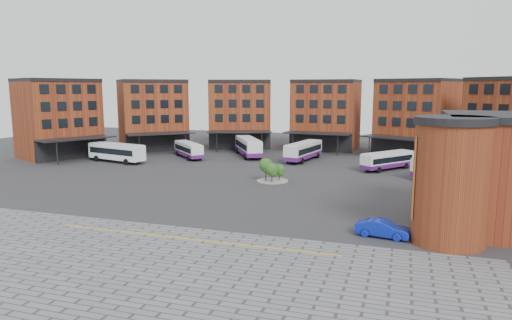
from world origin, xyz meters
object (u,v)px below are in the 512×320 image
(bus_d, at_px, (304,151))
(bus_e, at_px, (387,160))
(tree_island, at_px, (271,170))
(bus_b, at_px, (189,150))
(bus_c, at_px, (248,146))
(bus_a, at_px, (116,151))
(blue_car, at_px, (383,229))
(bus_f, at_px, (446,166))

(bus_d, bearing_deg, bus_e, -8.48)
(tree_island, bearing_deg, bus_b, 141.70)
(tree_island, distance_m, bus_d, 19.86)
(tree_island, relative_size, bus_c, 0.36)
(bus_c, height_order, bus_d, bus_c)
(bus_a, xyz_separation_m, bus_e, (45.46, 6.81, -0.39))
(tree_island, height_order, blue_car, tree_island)
(bus_c, bearing_deg, tree_island, -93.83)
(bus_d, bearing_deg, bus_f, -11.84)
(bus_d, bearing_deg, bus_b, -160.14)
(bus_a, distance_m, bus_b, 12.91)
(bus_c, distance_m, blue_car, 49.31)
(bus_b, bearing_deg, bus_e, -47.28)
(tree_island, distance_m, bus_b, 26.48)
(tree_island, bearing_deg, bus_e, 44.76)
(bus_a, distance_m, bus_e, 45.97)
(tree_island, xyz_separation_m, bus_c, (-10.84, 21.72, 0.19))
(bus_a, xyz_separation_m, blue_car, (46.33, -27.74, -1.18))
(bus_b, bearing_deg, bus_d, -35.39)
(bus_f, relative_size, blue_car, 2.18)
(bus_c, xyz_separation_m, blue_car, (26.63, -41.48, -1.13))
(bus_b, height_order, blue_car, bus_b)
(bus_e, xyz_separation_m, blue_car, (0.87, -34.56, -0.79))
(bus_d, relative_size, blue_car, 2.58)
(tree_island, bearing_deg, bus_c, 116.53)
(bus_c, height_order, bus_e, bus_c)
(bus_a, height_order, bus_f, bus_a)
(bus_c, height_order, blue_car, bus_c)
(bus_c, bearing_deg, bus_a, -175.46)
(bus_f, bearing_deg, bus_c, -154.05)
(tree_island, height_order, bus_f, tree_island)
(bus_e, bearing_deg, bus_c, -157.14)
(bus_b, distance_m, bus_e, 35.74)
(bus_b, height_order, bus_e, bus_b)
(bus_e, distance_m, bus_f, 9.38)
(tree_island, relative_size, bus_a, 0.37)
(tree_island, height_order, bus_a, tree_island)
(tree_island, bearing_deg, bus_d, 89.24)
(bus_b, distance_m, bus_d, 21.33)
(bus_c, relative_size, blue_car, 2.63)
(blue_car, bearing_deg, bus_b, 53.30)
(tree_island, height_order, bus_e, tree_island)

